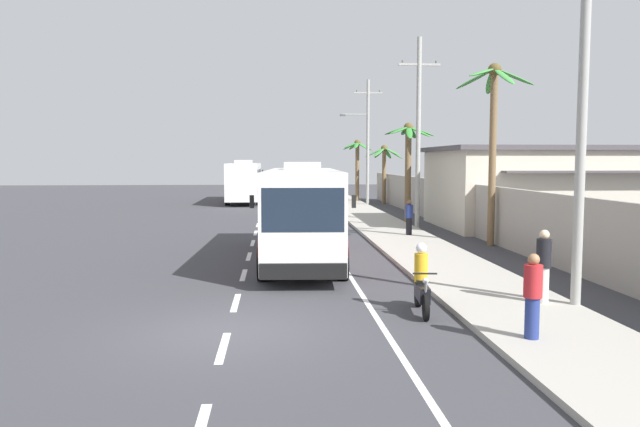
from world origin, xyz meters
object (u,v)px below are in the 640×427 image
(pedestrian_far_walk, at_px, (544,264))
(utility_pole_nearest, at_px, (583,88))
(pedestrian_near_kerb, at_px, (533,294))
(palm_second, at_px, (408,154))
(palm_fourth, at_px, (357,158))
(roadside_building, at_px, (545,187))
(coach_bus_far_lane, at_px, (245,180))
(motorcycle_beside_bus, at_px, (422,285))
(pedestrian_midwalk, at_px, (409,217))
(coach_bus_foreground, at_px, (303,209))
(palm_nearest, at_px, (384,162))
(utility_pole_mid, at_px, (418,131))
(utility_pole_far, at_px, (367,139))
(palm_third, at_px, (493,121))

(pedestrian_far_walk, relative_size, utility_pole_nearest, 0.17)
(pedestrian_near_kerb, bearing_deg, palm_second, 142.94)
(palm_fourth, height_order, roadside_building, palm_fourth)
(coach_bus_far_lane, distance_m, motorcycle_beside_bus, 39.71)
(pedestrian_midwalk, bearing_deg, coach_bus_far_lane, 149.38)
(coach_bus_foreground, distance_m, pedestrian_far_walk, 9.63)
(pedestrian_far_walk, xyz_separation_m, palm_nearest, (2.53, 36.51, 2.38))
(utility_pole_nearest, height_order, utility_pole_mid, utility_pole_nearest)
(utility_pole_mid, xyz_separation_m, palm_fourth, (-0.35, 21.29, -1.35))
(pedestrian_near_kerb, xyz_separation_m, pedestrian_midwalk, (1.24, 16.81, -0.02))
(coach_bus_far_lane, distance_m, utility_pole_far, 11.54)
(pedestrian_midwalk, distance_m, palm_nearest, 22.94)
(coach_bus_foreground, distance_m, pedestrian_midwalk, 8.08)
(coach_bus_foreground, distance_m, palm_fourth, 31.21)
(pedestrian_far_walk, bearing_deg, utility_pole_mid, -119.56)
(coach_bus_foreground, bearing_deg, pedestrian_near_kerb, -69.42)
(motorcycle_beside_bus, distance_m, pedestrian_midwalk, 14.36)
(motorcycle_beside_bus, height_order, utility_pole_mid, utility_pole_mid)
(pedestrian_midwalk, xyz_separation_m, utility_pole_far, (1.03, 20.51, 4.35))
(motorcycle_beside_bus, xyz_separation_m, palm_fourth, (3.58, 38.58, 3.15))
(utility_pole_far, bearing_deg, pedestrian_near_kerb, -93.48)
(coach_bus_far_lane, distance_m, palm_second, 21.44)
(pedestrian_far_walk, bearing_deg, pedestrian_near_kerb, 35.69)
(pedestrian_midwalk, relative_size, palm_second, 0.28)
(pedestrian_midwalk, relative_size, pedestrian_far_walk, 0.91)
(pedestrian_midwalk, height_order, palm_third, palm_third)
(pedestrian_near_kerb, distance_m, roadside_building, 23.10)
(coach_bus_far_lane, xyz_separation_m, motorcycle_beside_bus, (6.19, -39.21, -1.24))
(utility_pole_far, bearing_deg, coach_bus_far_lane, 155.23)
(palm_third, bearing_deg, coach_bus_foreground, -158.95)
(motorcycle_beside_bus, height_order, pedestrian_midwalk, pedestrian_midwalk)
(palm_fourth, bearing_deg, palm_nearest, -42.54)
(pedestrian_midwalk, distance_m, utility_pole_nearest, 14.78)
(roadside_building, bearing_deg, motorcycle_beside_bus, -121.56)
(motorcycle_beside_bus, bearing_deg, utility_pole_nearest, -0.16)
(pedestrian_midwalk, relative_size, palm_nearest, 0.33)
(coach_bus_foreground, distance_m, utility_pole_far, 27.53)
(utility_pole_far, distance_m, roadside_building, 18.23)
(pedestrian_near_kerb, height_order, palm_nearest, palm_nearest)
(utility_pole_nearest, relative_size, utility_pole_mid, 1.04)
(roadside_building, bearing_deg, utility_pole_nearest, -112.05)
(palm_fourth, bearing_deg, palm_third, -85.63)
(palm_nearest, distance_m, palm_fourth, 2.78)
(motorcycle_beside_bus, relative_size, pedestrian_near_kerb, 1.17)
(motorcycle_beside_bus, bearing_deg, coach_bus_foreground, 107.26)
(utility_pole_nearest, bearing_deg, utility_pole_far, 89.98)
(coach_bus_far_lane, relative_size, utility_pole_far, 1.17)
(coach_bus_far_lane, height_order, pedestrian_near_kerb, coach_bus_far_lane)
(utility_pole_far, bearing_deg, utility_pole_nearest, -90.02)
(coach_bus_far_lane, distance_m, utility_pole_mid, 24.35)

